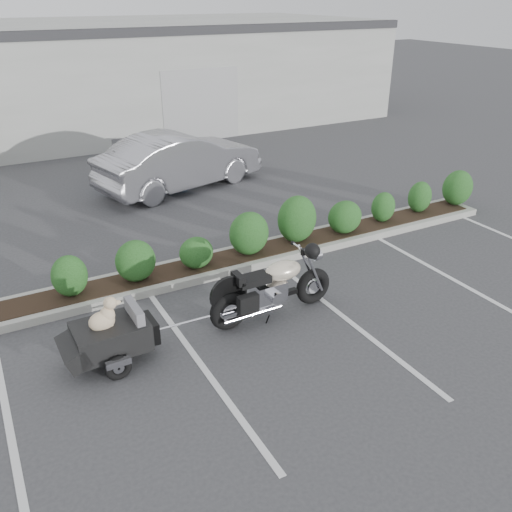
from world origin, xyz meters
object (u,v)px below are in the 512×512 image
dumpster (150,165)px  pet_trailer (110,336)px  sedan (180,161)px  motorcycle (273,288)px

dumpster → pet_trailer: bearing=-99.9°
sedan → dumpster: bearing=41.5°
motorcycle → dumpster: 7.68m
pet_trailer → motorcycle: bearing=-1.6°
dumpster → sedan: bearing=-21.4°
pet_trailer → dumpster: (3.20, 7.65, 0.17)m
pet_trailer → dumpster: size_ratio=0.86×
pet_trailer → sedan: size_ratio=0.39×
motorcycle → pet_trailer: size_ratio=1.26×
pet_trailer → sedan: sedan is taller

